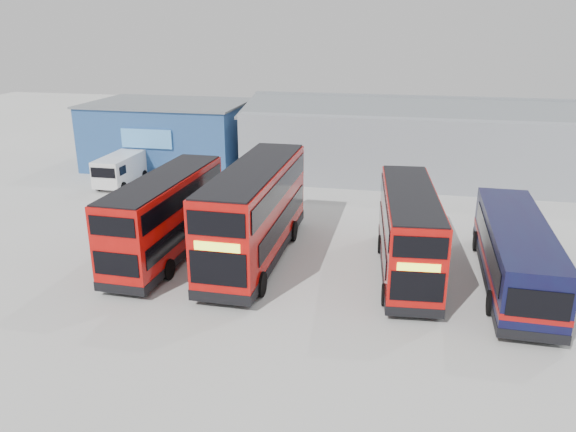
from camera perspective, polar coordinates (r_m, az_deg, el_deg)
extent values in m
plane|color=#A8A8A3|center=(26.79, 0.75, -5.47)|extent=(120.00, 120.00, 0.00)
cube|color=navy|center=(46.70, -11.95, 8.06)|extent=(12.00, 8.00, 5.00)
cube|color=slate|center=(46.30, -12.17, 11.15)|extent=(12.30, 8.30, 0.15)
cube|color=#53A2EB|center=(42.97, -14.18, 7.63)|extent=(3.96, 0.15, 1.40)
cube|color=gray|center=(44.85, 16.13, 7.27)|extent=(30.00, 12.00, 5.00)
cube|color=slate|center=(41.64, 16.69, 10.21)|extent=(30.50, 6.33, 1.29)
cube|color=slate|center=(47.17, 16.24, 11.21)|extent=(30.50, 6.33, 1.29)
cube|color=#BD0E0A|center=(28.12, -12.28, 0.11)|extent=(2.55, 9.75, 3.74)
cube|color=black|center=(28.71, -12.05, -3.07)|extent=(2.59, 9.79, 0.42)
cube|color=black|center=(27.48, -10.34, -1.19)|extent=(0.25, 8.22, 0.88)
cube|color=black|center=(28.47, -14.67, -0.78)|extent=(0.25, 8.22, 0.88)
cube|color=black|center=(27.30, -10.22, 2.17)|extent=(0.27, 9.14, 0.88)
cube|color=black|center=(28.31, -14.59, 2.45)|extent=(0.27, 9.14, 0.88)
cube|color=black|center=(32.51, -8.58, 1.95)|extent=(2.08, 0.10, 1.25)
cube|color=black|center=(32.06, -8.73, 4.79)|extent=(2.08, 0.10, 0.88)
cube|color=#CCE630|center=(32.28, -8.65, 3.36)|extent=(1.66, 0.08, 0.32)
cube|color=black|center=(24.33, -17.07, -4.72)|extent=(2.03, 0.10, 1.02)
cube|color=black|center=(23.73, -17.46, -1.04)|extent=(2.03, 0.10, 0.83)
cube|color=black|center=(27.58, -12.56, 3.82)|extent=(2.41, 9.61, 0.09)
cylinder|color=black|center=(31.17, -7.59, -1.06)|extent=(0.32, 0.97, 0.96)
cylinder|color=black|center=(32.01, -11.31, -0.73)|extent=(0.32, 0.97, 0.96)
cylinder|color=black|center=(26.24, -12.10, -5.32)|extent=(0.32, 0.97, 0.96)
cylinder|color=black|center=(27.23, -16.34, -4.77)|extent=(0.32, 0.97, 0.96)
cube|color=#BD0E0A|center=(27.16, -3.34, 0.51)|extent=(2.70, 11.03, 4.25)
cube|color=black|center=(27.83, -3.27, -3.23)|extent=(2.75, 11.07, 0.47)
cube|color=black|center=(28.08, -5.71, 0.00)|extent=(0.12, 9.33, 1.00)
cube|color=black|center=(27.40, -0.40, -0.40)|extent=(0.12, 9.33, 1.00)
cube|color=black|center=(27.17, -6.10, 3.27)|extent=(0.13, 10.38, 1.00)
cube|color=black|center=(26.46, -0.61, 2.95)|extent=(0.13, 10.38, 1.00)
cube|color=black|center=(22.49, -7.13, -5.36)|extent=(2.36, 0.07, 1.42)
cube|color=black|center=(21.78, -7.33, -0.83)|extent=(2.36, 0.07, 1.00)
cube|color=#CCE630|center=(22.11, -7.24, -3.14)|extent=(1.89, 0.06, 0.37)
cube|color=black|center=(32.45, -0.68, 2.55)|extent=(2.31, 0.07, 1.15)
cube|color=black|center=(31.96, -0.70, 5.79)|extent=(2.31, 0.07, 0.94)
cube|color=black|center=(26.56, -3.43, 4.90)|extent=(2.54, 10.87, 0.10)
cylinder|color=black|center=(24.90, -8.46, -6.30)|extent=(0.34, 1.09, 1.09)
cylinder|color=black|center=(24.17, -2.83, -6.92)|extent=(0.34, 1.09, 1.09)
cylinder|color=black|center=(30.66, -4.14, -1.15)|extent=(0.34, 1.09, 1.09)
cylinder|color=black|center=(30.07, 0.47, -1.52)|extent=(0.34, 1.09, 1.09)
cube|color=#BD0E0A|center=(26.19, 12.14, -1.46)|extent=(3.05, 9.58, 3.64)
cube|color=black|center=(26.80, 11.90, -4.74)|extent=(3.08, 9.62, 0.40)
cube|color=black|center=(26.59, 9.57, -1.95)|extent=(0.73, 7.96, 0.85)
cube|color=black|center=(26.80, 14.44, -2.14)|extent=(0.73, 7.96, 0.85)
cube|color=black|center=(25.75, 9.78, 0.93)|extent=(0.81, 8.86, 0.85)
cube|color=black|center=(25.97, 14.81, 0.72)|extent=(0.81, 8.86, 0.85)
cube|color=black|center=(22.06, 12.98, -7.02)|extent=(2.02, 0.22, 1.21)
cube|color=black|center=(21.41, 13.30, -3.13)|extent=(2.02, 0.22, 0.85)
cube|color=#CCE630|center=(21.71, 13.14, -5.11)|extent=(1.61, 0.17, 0.31)
cube|color=black|center=(30.81, 11.41, 0.72)|extent=(1.97, 0.21, 0.99)
cube|color=black|center=(30.35, 11.61, 3.61)|extent=(1.97, 0.21, 0.81)
cube|color=black|center=(25.61, 12.42, 2.39)|extent=(2.90, 9.44, 0.09)
cylinder|color=black|center=(23.77, 9.85, -7.89)|extent=(0.37, 0.95, 0.93)
cylinder|color=black|center=(23.99, 15.04, -8.03)|extent=(0.37, 0.95, 0.93)
cylinder|color=black|center=(28.92, 9.43, -2.82)|extent=(0.37, 0.95, 0.93)
cylinder|color=black|center=(29.11, 13.67, -2.97)|extent=(0.37, 0.95, 0.93)
cube|color=black|center=(26.59, 22.07, -3.30)|extent=(2.62, 10.82, 2.60)
cube|color=black|center=(27.01, 21.78, -5.51)|extent=(2.66, 10.86, 0.39)
cube|color=#970C0B|center=(26.76, 21.95, -4.23)|extent=(2.65, 10.85, 0.24)
cube|color=black|center=(26.42, 24.93, -2.87)|extent=(0.19, 9.02, 0.93)
cube|color=black|center=(25.98, 19.57, -2.52)|extent=(0.19, 9.02, 0.93)
cube|color=black|center=(31.58, 20.75, 0.65)|extent=(2.21, 0.08, 1.27)
cube|color=black|center=(21.66, 24.12, -8.23)|extent=(2.16, 0.08, 1.08)
cylinder|color=black|center=(30.71, 22.98, -2.74)|extent=(0.33, 1.02, 1.02)
cylinder|color=black|center=(30.36, 18.62, -2.44)|extent=(0.33, 1.02, 1.02)
cylinder|color=black|center=(24.56, 25.46, -8.57)|extent=(0.33, 1.02, 1.02)
cylinder|color=black|center=(24.11, 19.97, -8.31)|extent=(0.33, 1.02, 1.02)
cube|color=silver|center=(42.06, -16.65, 4.67)|extent=(2.00, 4.90, 1.85)
cube|color=black|center=(39.91, -18.30, 4.18)|extent=(1.76, 0.07, 0.68)
cube|color=black|center=(41.15, -18.91, 4.55)|extent=(0.06, 0.88, 0.59)
cube|color=black|center=(40.20, -16.44, 4.47)|extent=(0.06, 0.88, 0.59)
cylinder|color=black|center=(41.33, -18.73, 2.96)|extent=(0.24, 0.70, 0.70)
cylinder|color=black|center=(40.43, -16.43, 2.85)|extent=(0.24, 0.70, 0.70)
cylinder|color=black|center=(44.12, -16.63, 4.16)|extent=(0.24, 0.70, 0.70)
cylinder|color=black|center=(43.28, -14.43, 4.08)|extent=(0.24, 0.70, 0.70)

